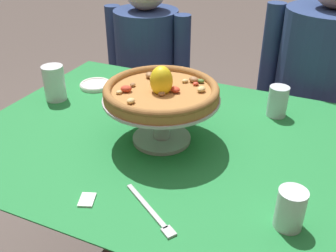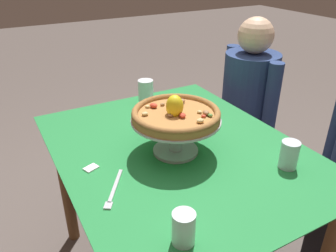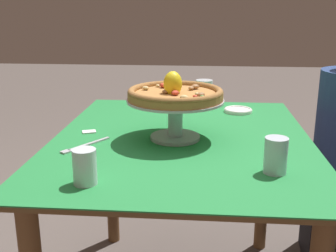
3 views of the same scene
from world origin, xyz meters
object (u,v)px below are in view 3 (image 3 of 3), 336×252
at_px(water_glass_side_left, 204,96).
at_px(dinner_fork, 84,146).
at_px(side_plate, 238,110).
at_px(pizza_stand, 175,113).
at_px(pizza, 175,93).
at_px(water_glass_front_right, 85,169).
at_px(water_glass_back_right, 275,158).
at_px(sugar_packet, 89,132).

bearing_deg(water_glass_side_left, dinner_fork, -34.25).
relative_size(side_plate, dinner_fork, 0.68).
relative_size(pizza_stand, pizza, 1.03).
bearing_deg(pizza_stand, water_glass_side_left, 168.13).
distance_m(water_glass_front_right, dinner_fork, 0.31).
distance_m(pizza_stand, water_glass_back_right, 0.43).
xyz_separation_m(water_glass_side_left, side_plate, (0.07, 0.15, -0.05)).
bearing_deg(dinner_fork, pizza, 110.77).
xyz_separation_m(water_glass_front_right, dinner_fork, (-0.30, -0.09, -0.04)).
height_order(pizza_stand, sugar_packet, pizza_stand).
xyz_separation_m(pizza_stand, pizza, (0.00, -0.00, 0.07)).
height_order(water_glass_side_left, side_plate, water_glass_side_left).
bearing_deg(water_glass_side_left, side_plate, 65.27).
distance_m(dinner_fork, sugar_packet, 0.17).
bearing_deg(pizza, water_glass_back_right, 46.63).
bearing_deg(water_glass_side_left, pizza_stand, -11.87).
height_order(pizza, sugar_packet, pizza).
bearing_deg(water_glass_back_right, sugar_packet, -118.04).
bearing_deg(dinner_fork, pizza_stand, 110.80).
distance_m(side_plate, dinner_fork, 0.77).
height_order(water_glass_side_left, water_glass_back_right, water_glass_side_left).
distance_m(side_plate, sugar_packet, 0.69).
distance_m(pizza, side_plate, 0.51).
distance_m(pizza, dinner_fork, 0.36).
xyz_separation_m(pizza_stand, side_plate, (-0.41, 0.25, -0.09)).
distance_m(pizza, water_glass_front_right, 0.48).
relative_size(water_glass_side_left, side_plate, 1.04).
bearing_deg(pizza, water_glass_side_left, 168.11).
xyz_separation_m(water_glass_back_right, sugar_packet, (-0.34, -0.64, -0.04)).
height_order(water_glass_front_right, side_plate, water_glass_front_right).
xyz_separation_m(pizza_stand, sugar_packet, (-0.05, -0.33, -0.09)).
relative_size(water_glass_side_left, dinner_fork, 0.71).
distance_m(water_glass_side_left, water_glass_back_right, 0.80).
distance_m(pizza, sugar_packet, 0.37).
height_order(water_glass_front_right, sugar_packet, water_glass_front_right).
bearing_deg(pizza_stand, water_glass_back_right, 46.57).
bearing_deg(dinner_fork, water_glass_back_right, 74.01).
relative_size(pizza_stand, side_plate, 2.74).
bearing_deg(water_glass_back_right, water_glass_front_right, -76.83).
relative_size(water_glass_front_right, side_plate, 0.78).
bearing_deg(sugar_packet, dinner_fork, 8.84).
bearing_deg(sugar_packet, side_plate, 121.62).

